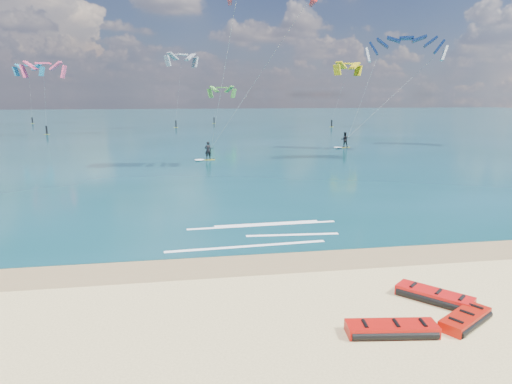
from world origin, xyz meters
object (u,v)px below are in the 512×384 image
(packed_kite_right, at_px, (465,324))
(kitesurfer_far, at_px, (377,85))
(packed_kite_left, at_px, (391,334))
(packed_kite_mid, at_px, (434,301))
(kitesurfer_main, at_px, (237,68))

(packed_kite_right, height_order, kitesurfer_far, kitesurfer_far)
(packed_kite_right, relative_size, kitesurfer_far, 0.15)
(packed_kite_left, distance_m, packed_kite_right, 2.36)
(packed_kite_mid, distance_m, packed_kite_right, 1.55)
(packed_kite_left, bearing_deg, packed_kite_mid, 44.68)
(packed_kite_mid, xyz_separation_m, packed_kite_right, (0.06, -1.54, 0.00))
(packed_kite_mid, relative_size, kitesurfer_main, 0.15)
(packed_kite_right, bearing_deg, kitesurfer_far, 37.72)
(packed_kite_left, relative_size, packed_kite_right, 1.25)
(kitesurfer_far, bearing_deg, kitesurfer_main, -163.13)
(kitesurfer_main, relative_size, kitesurfer_far, 1.19)
(packed_kite_right, bearing_deg, packed_kite_left, 152.68)
(packed_kite_mid, bearing_deg, kitesurfer_far, 118.05)
(packed_kite_mid, distance_m, kitesurfer_far, 42.88)
(packed_kite_left, bearing_deg, kitesurfer_main, 98.14)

